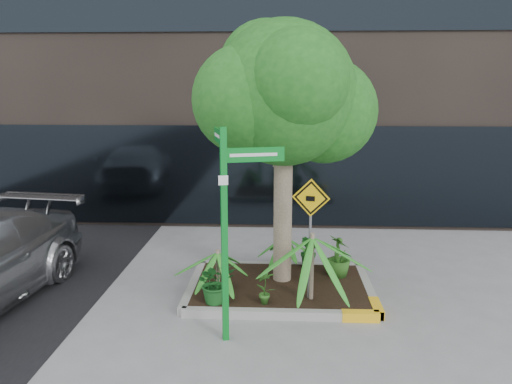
{
  "coord_description": "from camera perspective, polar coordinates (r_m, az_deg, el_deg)",
  "views": [
    {
      "loc": [
        0.19,
        -8.28,
        3.71
      ],
      "look_at": [
        -0.23,
        0.2,
        1.89
      ],
      "focal_mm": 35.0,
      "sensor_mm": 36.0,
      "label": 1
    }
  ],
  "objects": [
    {
      "name": "cattle_sign",
      "position": [
        8.32,
        6.24,
        -3.02
      ],
      "size": [
        0.62,
        0.19,
        2.07
      ],
      "rotation": [
        0.0,
        0.0,
        -0.27
      ],
      "color": "slate",
      "rests_on": "ground"
    },
    {
      "name": "shrub_d",
      "position": [
        9.95,
        6.11,
        -6.81
      ],
      "size": [
        0.52,
        0.52,
        0.69
      ],
      "primitive_type": "imported",
      "rotation": [
        0.0,
        0.0,
        5.26
      ],
      "color": "#1A5B1D",
      "rests_on": "planter"
    },
    {
      "name": "ground",
      "position": [
        9.08,
        1.45,
        -12.01
      ],
      "size": [
        80.0,
        80.0,
        0.0
      ],
      "primitive_type": "plane",
      "color": "gray",
      "rests_on": "ground"
    },
    {
      "name": "shrub_c",
      "position": [
        8.4,
        1.04,
        -10.79
      ],
      "size": [
        0.4,
        0.4,
        0.58
      ],
      "primitive_type": "imported",
      "rotation": [
        0.0,
        0.0,
        3.56
      ],
      "color": "#2C621E",
      "rests_on": "planter"
    },
    {
      "name": "shrub_b",
      "position": [
        9.63,
        9.43,
        -7.21
      ],
      "size": [
        0.6,
        0.6,
        0.8
      ],
      "primitive_type": "imported",
      "rotation": [
        0.0,
        0.0,
        2.04
      ],
      "color": "#2A5D1C",
      "rests_on": "planter"
    },
    {
      "name": "palm_front",
      "position": [
        8.35,
        6.48,
        -5.18
      ],
      "size": [
        1.31,
        1.31,
        1.45
      ],
      "color": "tan",
      "rests_on": "ground"
    },
    {
      "name": "palm_left",
      "position": [
        8.79,
        -4.4,
        -6.92
      ],
      "size": [
        0.84,
        0.84,
        0.94
      ],
      "color": "tan",
      "rests_on": "ground"
    },
    {
      "name": "palm_back",
      "position": [
        9.84,
        3.26,
        -5.16
      ],
      "size": [
        0.77,
        0.77,
        0.86
      ],
      "color": "tan",
      "rests_on": "ground"
    },
    {
      "name": "tree",
      "position": [
        8.84,
        3.22,
        11.17
      ],
      "size": [
        3.26,
        2.89,
        4.88
      ],
      "color": "tan",
      "rests_on": "ground"
    },
    {
      "name": "street_sign_post",
      "position": [
        7.12,
        -3.25,
        -2.21
      ],
      "size": [
        1.08,
        0.91,
        3.16
      ],
      "rotation": [
        0.0,
        0.0,
        0.26
      ],
      "color": "#0B8225",
      "rests_on": "ground"
    },
    {
      "name": "shrub_a",
      "position": [
        8.44,
        -4.62,
        -10.25
      ],
      "size": [
        0.85,
        0.85,
        0.71
      ],
      "primitive_type": "imported",
      "rotation": [
        0.0,
        0.0,
        0.44
      ],
      "color": "#164F1B",
      "rests_on": "planter"
    },
    {
      "name": "planter",
      "position": [
        9.29,
        2.95,
        -10.76
      ],
      "size": [
        3.35,
        2.36,
        0.15
      ],
      "color": "#9E9E99",
      "rests_on": "ground"
    }
  ]
}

